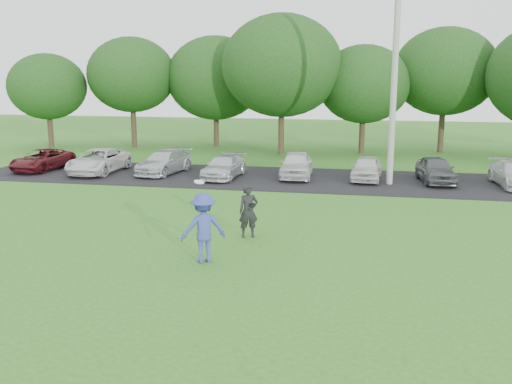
{
  "coord_description": "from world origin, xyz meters",
  "views": [
    {
      "loc": [
        3.49,
        -13.95,
        5.01
      ],
      "look_at": [
        0.0,
        3.5,
        1.3
      ],
      "focal_mm": 40.0,
      "sensor_mm": 36.0,
      "label": 1
    }
  ],
  "objects": [
    {
      "name": "parked_cars",
      "position": [
        -1.16,
        12.99,
        0.6
      ],
      "size": [
        28.71,
        4.68,
        1.26
      ],
      "color": "#501118",
      "rests_on": "parking_lot"
    },
    {
      "name": "parking_lot",
      "position": [
        0.0,
        13.0,
        0.01
      ],
      "size": [
        32.0,
        6.5,
        0.03
      ],
      "primitive_type": "cube",
      "color": "black",
      "rests_on": "ground"
    },
    {
      "name": "tree_row",
      "position": [
        1.51,
        22.76,
        4.91
      ],
      "size": [
        42.39,
        9.85,
        8.64
      ],
      "color": "#38281C",
      "rests_on": "ground"
    },
    {
      "name": "utility_pole",
      "position": [
        4.46,
        12.49,
        5.36
      ],
      "size": [
        0.28,
        0.28,
        10.72
      ],
      "primitive_type": "cylinder",
      "color": "#A2A29D",
      "rests_on": "ground"
    },
    {
      "name": "frisbee_player",
      "position": [
        -0.79,
        0.25,
        0.95
      ],
      "size": [
        1.42,
        1.21,
        2.27
      ],
      "color": "#364399",
      "rests_on": "ground"
    },
    {
      "name": "ground",
      "position": [
        0.0,
        0.0,
        0.0
      ],
      "size": [
        100.0,
        100.0,
        0.0
      ],
      "primitive_type": "plane",
      "color": "#2B6C1F",
      "rests_on": "ground"
    },
    {
      "name": "camera_bystander",
      "position": [
        -0.1,
        2.81,
        0.83
      ],
      "size": [
        0.71,
        0.61,
        1.66
      ],
      "color": "black",
      "rests_on": "ground"
    }
  ]
}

